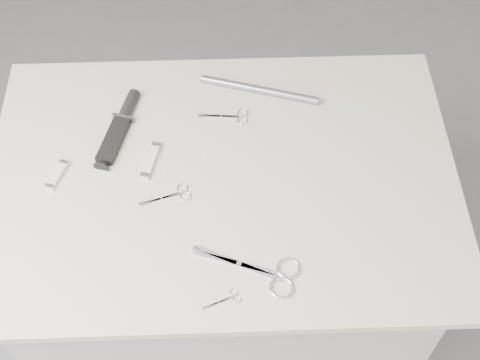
{
  "coord_description": "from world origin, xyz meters",
  "views": [
    {
      "loc": [
        0.01,
        -0.83,
        2.07
      ],
      "look_at": [
        0.04,
        -0.01,
        0.92
      ],
      "focal_mm": 50.0,
      "sensor_mm": 36.0,
      "label": 1
    }
  ],
  "objects_px": {
    "plinth": "(226,278)",
    "large_shears": "(268,273)",
    "sheathed_knife": "(121,124)",
    "pocket_knife_a": "(151,160)",
    "metal_rail": "(259,90)",
    "tiny_scissors": "(226,300)",
    "embroidery_scissors_a": "(174,195)",
    "embroidery_scissors_b": "(233,117)",
    "pocket_knife_b": "(57,175)"
  },
  "relations": [
    {
      "from": "plinth",
      "to": "large_shears",
      "type": "relative_size",
      "value": 4.31
    },
    {
      "from": "sheathed_knife",
      "to": "pocket_knife_a",
      "type": "distance_m",
      "value": 0.12
    },
    {
      "from": "sheathed_knife",
      "to": "metal_rail",
      "type": "bearing_deg",
      "value": -58.28
    },
    {
      "from": "large_shears",
      "to": "tiny_scissors",
      "type": "relative_size",
      "value": 2.77
    },
    {
      "from": "tiny_scissors",
      "to": "sheathed_knife",
      "type": "distance_m",
      "value": 0.49
    },
    {
      "from": "embroidery_scissors_a",
      "to": "sheathed_knife",
      "type": "relative_size",
      "value": 0.52
    },
    {
      "from": "plinth",
      "to": "sheathed_knife",
      "type": "distance_m",
      "value": 0.55
    },
    {
      "from": "plinth",
      "to": "embroidery_scissors_a",
      "type": "height_order",
      "value": "embroidery_scissors_a"
    },
    {
      "from": "metal_rail",
      "to": "embroidery_scissors_b",
      "type": "bearing_deg",
      "value": -131.47
    },
    {
      "from": "embroidery_scissors_b",
      "to": "metal_rail",
      "type": "relative_size",
      "value": 0.4
    },
    {
      "from": "plinth",
      "to": "embroidery_scissors_a",
      "type": "distance_m",
      "value": 0.48
    },
    {
      "from": "large_shears",
      "to": "embroidery_scissors_a",
      "type": "distance_m",
      "value": 0.26
    },
    {
      "from": "large_shears",
      "to": "pocket_knife_a",
      "type": "bearing_deg",
      "value": 152.43
    },
    {
      "from": "pocket_knife_b",
      "to": "metal_rail",
      "type": "bearing_deg",
      "value": -42.69
    },
    {
      "from": "embroidery_scissors_b",
      "to": "metal_rail",
      "type": "bearing_deg",
      "value": 52.76
    },
    {
      "from": "large_shears",
      "to": "tiny_scissors",
      "type": "height_order",
      "value": "large_shears"
    },
    {
      "from": "pocket_knife_a",
      "to": "metal_rail",
      "type": "relative_size",
      "value": 0.35
    },
    {
      "from": "tiny_scissors",
      "to": "large_shears",
      "type": "bearing_deg",
      "value": 11.1
    },
    {
      "from": "embroidery_scissors_a",
      "to": "tiny_scissors",
      "type": "relative_size",
      "value": 1.44
    },
    {
      "from": "pocket_knife_b",
      "to": "metal_rail",
      "type": "height_order",
      "value": "metal_rail"
    },
    {
      "from": "plinth",
      "to": "embroidery_scissors_b",
      "type": "bearing_deg",
      "value": 81.0
    },
    {
      "from": "plinth",
      "to": "pocket_knife_b",
      "type": "relative_size",
      "value": 11.96
    },
    {
      "from": "plinth",
      "to": "large_shears",
      "type": "bearing_deg",
      "value": -70.29
    },
    {
      "from": "tiny_scissors",
      "to": "sheathed_knife",
      "type": "xyz_separation_m",
      "value": [
        -0.23,
        0.43,
        0.01
      ]
    },
    {
      "from": "embroidery_scissors_a",
      "to": "pocket_knife_b",
      "type": "bearing_deg",
      "value": 149.9
    },
    {
      "from": "tiny_scissors",
      "to": "pocket_knife_b",
      "type": "bearing_deg",
      "value": 118.51
    },
    {
      "from": "plinth",
      "to": "sheathed_knife",
      "type": "relative_size",
      "value": 4.34
    },
    {
      "from": "embroidery_scissors_b",
      "to": "pocket_knife_b",
      "type": "xyz_separation_m",
      "value": [
        -0.38,
        -0.15,
        0.0
      ]
    },
    {
      "from": "tiny_scissors",
      "to": "embroidery_scissors_b",
      "type": "bearing_deg",
      "value": 65.67
    },
    {
      "from": "sheathed_knife",
      "to": "pocket_knife_a",
      "type": "height_order",
      "value": "sheathed_knife"
    },
    {
      "from": "plinth",
      "to": "pocket_knife_a",
      "type": "distance_m",
      "value": 0.5
    },
    {
      "from": "embroidery_scissors_a",
      "to": "metal_rail",
      "type": "distance_m",
      "value": 0.34
    },
    {
      "from": "pocket_knife_a",
      "to": "metal_rail",
      "type": "height_order",
      "value": "metal_rail"
    },
    {
      "from": "pocket_knife_a",
      "to": "sheathed_knife",
      "type": "bearing_deg",
      "value": 49.05
    },
    {
      "from": "tiny_scissors",
      "to": "pocket_knife_a",
      "type": "bearing_deg",
      "value": 93.95
    },
    {
      "from": "large_shears",
      "to": "sheathed_knife",
      "type": "distance_m",
      "value": 0.49
    },
    {
      "from": "large_shears",
      "to": "pocket_knife_b",
      "type": "distance_m",
      "value": 0.5
    },
    {
      "from": "plinth",
      "to": "tiny_scissors",
      "type": "xyz_separation_m",
      "value": [
        0.0,
        -0.29,
        0.47
      ]
    },
    {
      "from": "pocket_knife_a",
      "to": "pocket_knife_b",
      "type": "height_order",
      "value": "pocket_knife_a"
    },
    {
      "from": "embroidery_scissors_b",
      "to": "pocket_knife_a",
      "type": "relative_size",
      "value": 1.16
    },
    {
      "from": "large_shears",
      "to": "pocket_knife_b",
      "type": "relative_size",
      "value": 2.77
    },
    {
      "from": "plinth",
      "to": "embroidery_scissors_b",
      "type": "height_order",
      "value": "embroidery_scissors_b"
    },
    {
      "from": "pocket_knife_b",
      "to": "embroidery_scissors_a",
      "type": "bearing_deg",
      "value": -82.95
    },
    {
      "from": "plinth",
      "to": "tiny_scissors",
      "type": "height_order",
      "value": "tiny_scissors"
    },
    {
      "from": "embroidery_scissors_b",
      "to": "embroidery_scissors_a",
      "type": "bearing_deg",
      "value": -117.12
    },
    {
      "from": "sheathed_knife",
      "to": "metal_rail",
      "type": "xyz_separation_m",
      "value": [
        0.31,
        0.09,
        0.0
      ]
    },
    {
      "from": "plinth",
      "to": "metal_rail",
      "type": "bearing_deg",
      "value": 69.15
    },
    {
      "from": "embroidery_scissors_b",
      "to": "pocket_knife_a",
      "type": "bearing_deg",
      "value": -141.64
    },
    {
      "from": "plinth",
      "to": "embroidery_scissors_a",
      "type": "bearing_deg",
      "value": -155.83
    },
    {
      "from": "large_shears",
      "to": "sheathed_knife",
      "type": "xyz_separation_m",
      "value": [
        -0.31,
        0.38,
        0.0
      ]
    }
  ]
}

